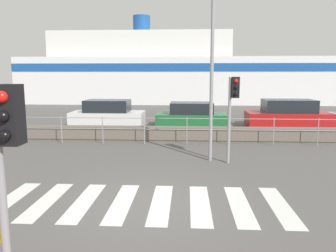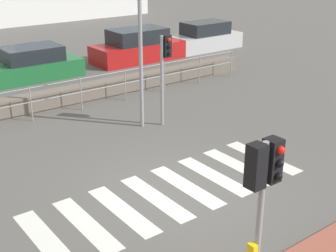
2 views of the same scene
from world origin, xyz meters
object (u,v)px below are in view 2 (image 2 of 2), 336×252
(traffic_light_near, at_px, (263,180))
(parked_car_silver, at_px, (205,38))
(traffic_light_far, at_px, (165,60))
(parked_car_red, at_px, (138,47))
(parked_car_green, at_px, (33,65))
(streetlamp, at_px, (144,2))

(traffic_light_near, bearing_deg, parked_car_silver, 50.90)
(traffic_light_far, relative_size, parked_car_silver, 0.70)
(traffic_light_far, height_order, parked_car_red, traffic_light_far)
(parked_car_red, height_order, parked_car_silver, parked_car_red)
(parked_car_silver, bearing_deg, parked_car_red, -180.00)
(traffic_light_near, relative_size, parked_car_red, 0.62)
(parked_car_red, bearing_deg, traffic_light_near, -117.47)
(traffic_light_near, xyz_separation_m, parked_car_green, (2.42, 15.07, -1.62))
(parked_car_green, xyz_separation_m, parked_car_red, (5.41, 0.00, 0.08))
(parked_car_green, bearing_deg, parked_car_silver, 0.00)
(streetlamp, relative_size, parked_car_silver, 1.53)
(traffic_light_far, xyz_separation_m, parked_car_green, (-1.23, 7.80, -1.52))
(parked_car_green, bearing_deg, parked_car_red, 0.00)
(streetlamp, distance_m, parked_car_red, 9.70)
(streetlamp, height_order, parked_car_silver, streetlamp)
(traffic_light_near, xyz_separation_m, streetlamp, (2.97, 7.33, 1.68))
(traffic_light_far, distance_m, parked_car_red, 8.97)
(traffic_light_near, height_order, parked_car_silver, traffic_light_near)
(parked_car_silver, bearing_deg, parked_car_green, -180.00)
(streetlamp, relative_size, parked_car_green, 1.57)
(streetlamp, bearing_deg, parked_car_red, 57.84)
(streetlamp, height_order, parked_car_green, streetlamp)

